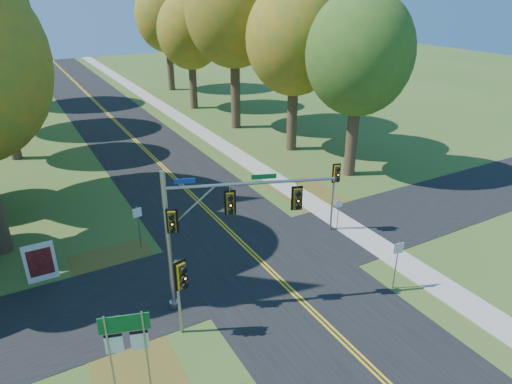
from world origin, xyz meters
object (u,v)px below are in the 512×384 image
east_signal_pole (335,181)px  route_sign_cluster (126,339)px  traffic_mast (210,221)px  info_kiosk (40,262)px

east_signal_pole → route_sign_cluster: 14.14m
traffic_mast → info_kiosk: traffic_mast is taller
route_sign_cluster → info_kiosk: 9.00m
traffic_mast → route_sign_cluster: size_ratio=1.92×
east_signal_pole → info_kiosk: size_ratio=2.13×
traffic_mast → route_sign_cluster: traffic_mast is taller
route_sign_cluster → east_signal_pole: bearing=41.6°
traffic_mast → east_signal_pole: traffic_mast is taller
traffic_mast → info_kiosk: 8.98m
east_signal_pole → info_kiosk: (-14.79, 2.96, -2.15)m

